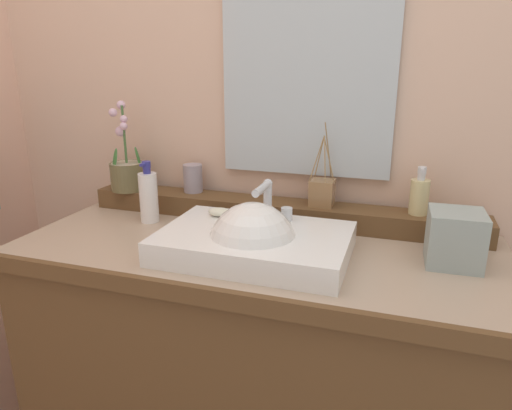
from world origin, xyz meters
TOP-DOWN VIEW (x-y plane):
  - wall_back at (0.00, 0.39)m, footprint 2.88×0.20m
  - vanity_cabinet at (0.00, -0.00)m, footprint 1.33×0.58m
  - back_ledge at (0.00, 0.21)m, footprint 1.25×0.12m
  - sink_basin at (0.02, -0.07)m, footprint 0.49×0.33m
  - soap_bar at (-0.11, 0.02)m, footprint 0.07×0.04m
  - potted_plant at (-0.52, 0.19)m, footprint 0.12×0.12m
  - soap_dispenser at (0.42, 0.22)m, footprint 0.05×0.06m
  - tumbler_cup at (-0.30, 0.24)m, footprint 0.06×0.06m
  - reed_diffuser at (0.14, 0.22)m, footprint 0.08×0.09m
  - lotion_bottle at (-0.38, 0.08)m, footprint 0.06×0.06m
  - tissue_box at (0.51, 0.03)m, footprint 0.13×0.13m
  - mirror at (0.07, 0.28)m, footprint 0.53×0.02m

SIDE VIEW (x-z plane):
  - vanity_cabinet at x=0.00m, z-range 0.00..0.90m
  - sink_basin at x=0.02m, z-range 0.79..1.06m
  - back_ledge at x=0.00m, z-range 0.89..0.96m
  - tissue_box at x=0.51m, z-range 0.89..1.03m
  - soap_bar at x=-0.11m, z-range 0.96..0.98m
  - lotion_bottle at x=-0.38m, z-range 0.88..1.07m
  - reed_diffuser at x=0.14m, z-range 0.87..1.13m
  - tumbler_cup at x=-0.30m, z-range 0.96..1.05m
  - soap_dispenser at x=0.42m, z-range 0.95..1.08m
  - potted_plant at x=-0.52m, z-range 0.88..1.18m
  - wall_back at x=0.00m, z-range 0.00..2.63m
  - mirror at x=0.07m, z-range 1.04..1.67m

